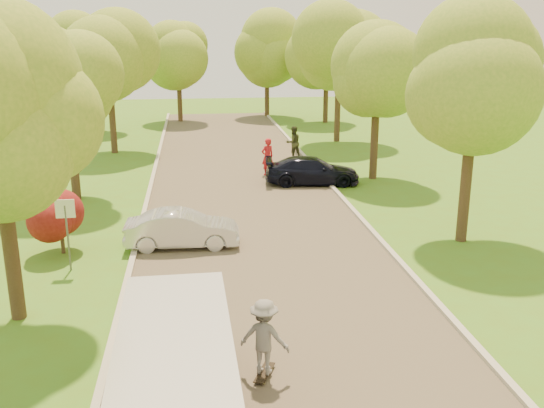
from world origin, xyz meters
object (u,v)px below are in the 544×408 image
dark_sedan (312,171)px  person_striped (268,157)px  silver_sedan (182,229)px  street_sign (66,220)px  minivan (176,374)px  person_olive (293,143)px  longboard (264,373)px  skateboarder (264,337)px

dark_sedan → person_striped: person_striped is taller
silver_sedan → dark_sedan: (5.82, 7.69, 0.02)m
street_sign → minivan: size_ratio=0.43×
street_sign → person_striped: 13.51m
person_olive → street_sign: bearing=40.5°
minivan → longboard: minivan is taller
street_sign → skateboarder: (5.02, -6.43, -0.66)m
street_sign → person_striped: (7.29, 11.36, -0.66)m
person_striped → street_sign: bearing=32.9°
longboard → skateboarder: bearing=23.9°
street_sign → minivan: (3.30, -7.74, -0.57)m
person_striped → person_olive: (1.88, 3.66, -0.01)m
street_sign → person_striped: size_ratio=1.20×
minivan → person_olive: bearing=74.7°
longboard → person_striped: (2.27, 17.79, 0.81)m
silver_sedan → longboard: 8.24m
dark_sedan → longboard: bearing=171.7°
silver_sedan → longboard: bearing=-165.8°
person_striped → minivan: bearing=53.8°
street_sign → person_olive: street_sign is taller
dark_sedan → minivan: bearing=167.4°
dark_sedan → person_striped: 2.76m
dark_sedan → skateboarder: skateboarder is taller
silver_sedan → person_olive: 14.64m
longboard → silver_sedan: bearing=-53.8°
skateboarder → person_striped: bearing=-73.3°
silver_sedan → street_sign: bearing=118.0°
dark_sedan → longboard: size_ratio=5.10×
person_striped → silver_sedan: bearing=43.2°
person_striped → person_olive: size_ratio=1.01×
person_olive → skateboarder: bearing=61.0°
dark_sedan → skateboarder: 16.26m
street_sign → silver_sedan: street_sign is taller
dark_sedan → silver_sedan: bearing=149.1°
minivan → street_sign: bearing=112.2°
minivan → longboard: 2.34m
person_striped → dark_sedan: bearing=106.9°
street_sign → dark_sedan: street_sign is taller
street_sign → skateboarder: 8.19m
minivan → dark_sedan: bearing=70.3°
street_sign → dark_sedan: 13.04m
person_striped → skateboarder: bearing=58.3°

